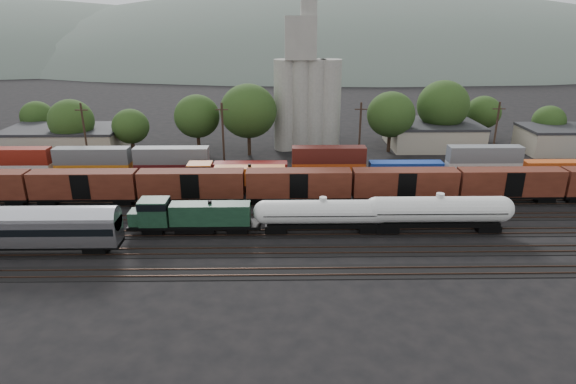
{
  "coord_description": "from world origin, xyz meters",
  "views": [
    {
      "loc": [
        -1.93,
        -60.52,
        26.0
      ],
      "look_at": [
        -0.94,
        2.0,
        3.0
      ],
      "focal_mm": 30.0,
      "sensor_mm": 36.0,
      "label": 1
    }
  ],
  "objects_px": {
    "tank_car_a": "(323,213)",
    "orange_locomotive": "(230,177)",
    "green_locomotive": "(187,216)",
    "grain_silo": "(306,94)",
    "passenger_coach": "(12,227)"
  },
  "relations": [
    {
      "from": "orange_locomotive",
      "to": "tank_car_a",
      "type": "bearing_deg",
      "value": -48.86
    },
    {
      "from": "passenger_coach",
      "to": "grain_silo",
      "type": "relative_size",
      "value": 0.84
    },
    {
      "from": "green_locomotive",
      "to": "tank_car_a",
      "type": "relative_size",
      "value": 0.95
    },
    {
      "from": "tank_car_a",
      "to": "orange_locomotive",
      "type": "height_order",
      "value": "tank_car_a"
    },
    {
      "from": "green_locomotive",
      "to": "grain_silo",
      "type": "height_order",
      "value": "grain_silo"
    },
    {
      "from": "green_locomotive",
      "to": "grain_silo",
      "type": "relative_size",
      "value": 0.57
    },
    {
      "from": "orange_locomotive",
      "to": "grain_silo",
      "type": "bearing_deg",
      "value": 63.3
    },
    {
      "from": "green_locomotive",
      "to": "tank_car_a",
      "type": "bearing_deg",
      "value": -0.0
    },
    {
      "from": "passenger_coach",
      "to": "grain_silo",
      "type": "height_order",
      "value": "grain_silo"
    },
    {
      "from": "orange_locomotive",
      "to": "green_locomotive",
      "type": "bearing_deg",
      "value": -104.37
    },
    {
      "from": "tank_car_a",
      "to": "orange_locomotive",
      "type": "distance_m",
      "value": 19.92
    },
    {
      "from": "green_locomotive",
      "to": "grain_silo",
      "type": "bearing_deg",
      "value": 67.58
    },
    {
      "from": "orange_locomotive",
      "to": "passenger_coach",
      "type": "bearing_deg",
      "value": -138.81
    },
    {
      "from": "tank_car_a",
      "to": "orange_locomotive",
      "type": "xyz_separation_m",
      "value": [
        -13.1,
        15.0,
        -0.13
      ]
    },
    {
      "from": "green_locomotive",
      "to": "orange_locomotive",
      "type": "xyz_separation_m",
      "value": [
        3.84,
        15.0,
        0.08
      ]
    }
  ]
}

